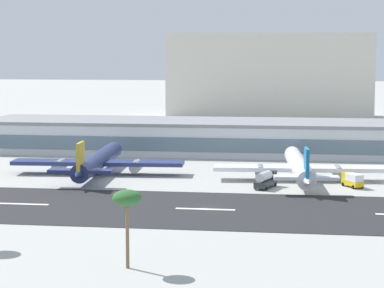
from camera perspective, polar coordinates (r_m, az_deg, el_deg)
The scene contains 11 objects.
ground_plane at distance 153.84m, azimuth 1.11°, elevation -4.82°, with size 1400.00×1400.00×0.00m, color #A8A8A3.
runway_strip at distance 152.15m, azimuth 1.03°, elevation -4.93°, with size 800.00×36.18×0.08m, color #262628.
runway_centreline_dash_3 at distance 161.24m, azimuth -12.77°, elevation -4.41°, with size 12.00×1.20×0.01m, color white.
runway_centreline_dash_4 at distance 152.14m, azimuth 1.01°, elevation -4.92°, with size 12.00×1.20×0.01m, color white.
terminal_building at distance 237.04m, azimuth 1.92°, elevation 0.56°, with size 145.95×29.17×10.15m.
distant_hotel_block at distance 374.66m, azimuth 5.84°, elevation 5.18°, with size 99.23×24.87×40.50m, color beige.
airliner_gold_tail_gate_1 at distance 195.64m, azimuth -7.16°, elevation -1.34°, with size 44.65×50.94×10.63m.
airliner_blue_tail_gate_2 at distance 186.80m, azimuth 8.09°, elevation -1.77°, with size 42.40×49.81×10.40m.
service_box_truck_0 at distance 180.48m, azimuth 11.98°, elevation -2.64°, with size 5.04×6.40×3.25m.
service_fuel_truck_1 at distance 176.43m, azimuth 5.57°, elevation -2.66°, with size 5.22×8.88×3.95m.
palm_tree_0 at distance 109.91m, azimuth -4.91°, elevation -4.22°, with size 4.25×4.25×11.59m.
Camera 1 is at (17.63, -149.60, 31.24)m, focal length 70.91 mm.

